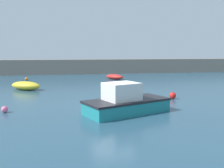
# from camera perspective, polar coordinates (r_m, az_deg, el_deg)

# --- Properties ---
(ground_plane) EXTENTS (120.00, 120.00, 0.20)m
(ground_plane) POSITION_cam_1_polar(r_m,az_deg,el_deg) (15.21, 0.14, -6.42)
(ground_plane) COLOR #284C60
(harbor_breakwater) EXTENTS (65.22, 3.64, 2.33)m
(harbor_breakwater) POSITION_cam_1_polar(r_m,az_deg,el_deg) (41.65, -7.21, 4.02)
(harbor_breakwater) COLOR slate
(harbor_breakwater) RESTS_ON ground_plane
(rowboat_blue_near) EXTENTS (2.57, 3.05, 0.65)m
(rowboat_blue_near) POSITION_cam_1_polar(r_m,az_deg,el_deg) (32.49, 0.59, 1.67)
(rowboat_blue_near) COLOR red
(rowboat_blue_near) RESTS_ON ground_plane
(motorboat_with_cabin) EXTENTS (5.39, 3.78, 1.78)m
(motorboat_with_cabin) POSITION_cam_1_polar(r_m,az_deg,el_deg) (14.45, 3.06, -4.19)
(motorboat_with_cabin) COLOR teal
(motorboat_with_cabin) RESTS_ON ground_plane
(rowboat_white_midwater) EXTENTS (3.39, 2.92, 0.80)m
(rowboat_white_midwater) POSITION_cam_1_polar(r_m,az_deg,el_deg) (24.66, -19.11, -0.35)
(rowboat_white_midwater) COLOR yellow
(rowboat_white_midwater) RESTS_ON ground_plane
(mooring_buoy_pink) EXTENTS (0.39, 0.39, 0.39)m
(mooring_buoy_pink) POSITION_cam_1_polar(r_m,az_deg,el_deg) (15.89, -23.34, -5.34)
(mooring_buoy_pink) COLOR #EA668C
(mooring_buoy_pink) RESTS_ON ground_plane
(mooring_buoy_orange) EXTENTS (0.39, 0.39, 0.39)m
(mooring_buoy_orange) POSITION_cam_1_polar(r_m,az_deg,el_deg) (32.79, -18.96, 1.10)
(mooring_buoy_orange) COLOR orange
(mooring_buoy_orange) RESTS_ON ground_plane
(mooring_buoy_red) EXTENTS (0.51, 0.51, 0.51)m
(mooring_buoy_red) POSITION_cam_1_polar(r_m,az_deg,el_deg) (19.38, 13.69, -2.58)
(mooring_buoy_red) COLOR red
(mooring_buoy_red) RESTS_ON ground_plane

